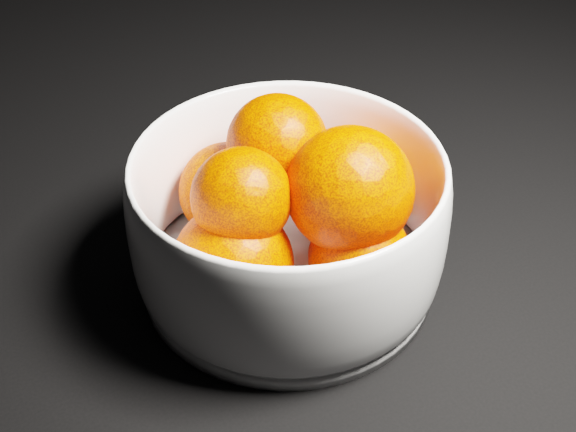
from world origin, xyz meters
name	(u,v)px	position (x,y,z in m)	size (l,w,h in m)	color
ground	(552,175)	(0.00, 0.00, 0.00)	(3.00, 3.00, 0.00)	black
bowl	(288,222)	(-0.25, -0.01, 0.05)	(0.21, 0.21, 0.10)	white
orange_pile	(295,203)	(-0.24, -0.01, 0.06)	(0.18, 0.17, 0.12)	#FF3A00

